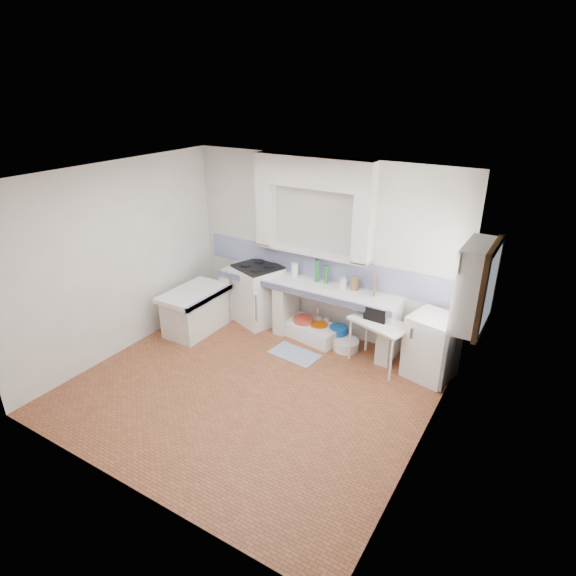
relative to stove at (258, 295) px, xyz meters
The scene contains 36 objects.
floor 2.04m from the stove, 59.41° to the right, with size 4.50×4.50×0.00m, color brown.
ceiling 3.04m from the stove, 59.41° to the right, with size 4.50×4.50×0.00m, color silver.
wall_back 1.39m from the stove, 16.42° to the left, with size 4.50×4.50×0.00m, color silver.
wall_front 3.94m from the stove, 74.79° to the right, with size 4.50×4.50×0.00m, color silver.
wall_left 2.30m from the stove, 126.12° to the right, with size 4.50×4.50×0.00m, color silver.
wall_right 3.79m from the stove, 27.61° to the right, with size 4.50×4.50×0.00m, color silver.
alcove_mass 2.28m from the stove, 10.72° to the left, with size 1.90×0.25×0.45m, color silver.
window_frame 3.64m from the stove, ahead, with size 0.35×0.86×1.06m, color #3D2613.
lace_valance 3.64m from the stove, ahead, with size 0.01×0.84×0.24m, color white.
counter_slab 0.98m from the stove, ahead, with size 3.00×0.60×0.08m, color white.
counter_lip 1.02m from the stove, 17.35° to the right, with size 3.00×0.04×0.10m, color navy.
counter_pier_left 0.50m from the stove, behind, with size 0.20×0.55×0.82m, color silver.
counter_pier_mid 0.56m from the stove, ahead, with size 0.20×0.55×0.82m, color silver.
counter_pier_right 2.31m from the stove, ahead, with size 0.20×0.55×0.82m, color silver.
peninsula_top 1.07m from the stove, 130.78° to the right, with size 0.70×1.10×0.08m, color white.
peninsula_base 1.08m from the stove, 130.78° to the right, with size 0.60×1.00×0.62m, color silver.
peninsula_lip 0.90m from the stove, 114.32° to the right, with size 0.04×1.10×0.10m, color navy.
backsplash 1.21m from the stove, 15.63° to the left, with size 4.27×0.03×0.40m, color navy.
stove is the anchor object (origin of this frame).
sink 1.13m from the stove, ahead, with size 0.91×0.49×0.22m, color white.
side_table 2.26m from the stove, ahead, with size 0.84×0.47×0.04m, color white.
fridge 2.96m from the stove, ahead, with size 0.59×0.59×0.91m, color white.
bucket_red 0.96m from the stove, ahead, with size 0.33×0.33×0.31m, color #B83C2E.
bucket_orange 1.22m from the stove, ahead, with size 0.28×0.28×0.26m, color #D55603.
bucket_blue 1.52m from the stove, ahead, with size 0.29×0.29×0.27m, color blue.
basin_white 1.73m from the stove, ahead, with size 0.40×0.40×0.15m, color white.
water_bottle_a 1.16m from the stove, ahead, with size 0.08×0.08×0.29m, color silver.
water_bottle_b 1.27m from the stove, ahead, with size 0.08×0.08×0.31m, color silver.
black_bag 2.20m from the stove, ahead, with size 0.32×0.18×0.20m, color black.
green_bottle_a 1.19m from the stove, ahead, with size 0.08×0.08×0.36m, color #266C33.
green_bottle_b 1.31m from the stove, ahead, with size 0.07×0.07×0.30m, color #266C33.
knife_block 1.74m from the stove, ahead, with size 0.10×0.08×0.19m, color brown.
cutting_board 2.06m from the stove, ahead, with size 0.02×0.20×0.27m, color brown.
paper_towel 0.82m from the stove, 13.31° to the left, with size 0.11×0.11×0.22m, color white.
soap_bottle 1.58m from the stove, ahead, with size 0.09×0.09×0.20m, color white.
rug 1.35m from the stove, 30.55° to the right, with size 0.73×0.42×0.01m, color navy.
Camera 1 is at (3.18, -4.27, 3.79)m, focal length 29.72 mm.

